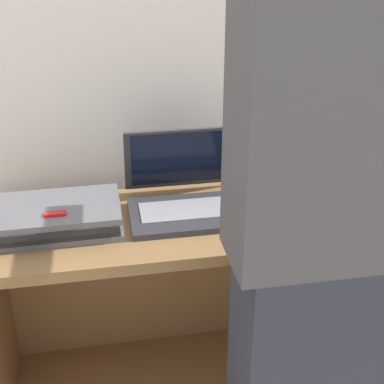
{
  "coord_description": "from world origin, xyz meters",
  "views": [
    {
      "loc": [
        -0.24,
        -1.18,
        1.5
      ],
      "look_at": [
        0.0,
        0.16,
        0.8
      ],
      "focal_mm": 50.0,
      "sensor_mm": 36.0,
      "label": 1
    }
  ],
  "objects_px": {
    "laptop_stack_left": "(58,217)",
    "person": "(318,238)",
    "laptop_stack_right": "(310,195)",
    "laptop_open": "(185,195)"
  },
  "relations": [
    {
      "from": "laptop_stack_left",
      "to": "laptop_open",
      "type": "bearing_deg",
      "value": 7.63
    },
    {
      "from": "laptop_stack_right",
      "to": "person",
      "type": "distance_m",
      "value": 0.54
    },
    {
      "from": "laptop_open",
      "to": "laptop_stack_left",
      "type": "relative_size",
      "value": 0.95
    },
    {
      "from": "laptop_stack_left",
      "to": "laptop_stack_right",
      "type": "distance_m",
      "value": 0.78
    },
    {
      "from": "laptop_stack_left",
      "to": "person",
      "type": "bearing_deg",
      "value": -38.73
    },
    {
      "from": "laptop_stack_left",
      "to": "person",
      "type": "relative_size",
      "value": 0.22
    },
    {
      "from": "laptop_open",
      "to": "laptop_stack_left",
      "type": "bearing_deg",
      "value": -172.37
    },
    {
      "from": "laptop_open",
      "to": "laptop_stack_right",
      "type": "xyz_separation_m",
      "value": [
        0.39,
        -0.05,
        -0.01
      ]
    },
    {
      "from": "laptop_stack_left",
      "to": "person",
      "type": "height_order",
      "value": "person"
    },
    {
      "from": "person",
      "to": "laptop_open",
      "type": "bearing_deg",
      "value": 111.41
    }
  ]
}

